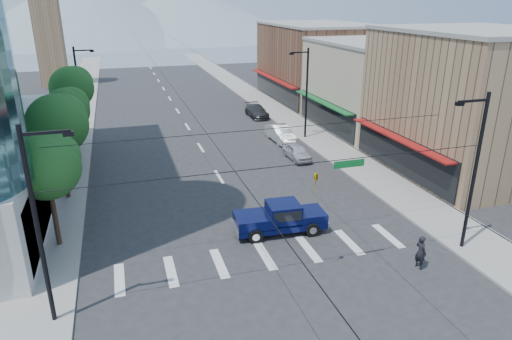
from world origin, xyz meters
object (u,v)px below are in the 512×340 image
object	(u,v)px
parked_car_far	(257,111)
pedestrian	(421,252)
parked_car_near	(297,152)
pickup_truck	(280,217)
parked_car_mid	(281,134)

from	to	relation	value
parked_car_far	pedestrian	bearing A→B (deg)	-92.48
pedestrian	parked_car_near	world-z (taller)	pedestrian
pickup_truck	parked_car_near	distance (m)	13.73
pedestrian	parked_car_mid	size ratio (longest dim) A/B	0.39
pickup_truck	parked_car_near	xyz separation A→B (m)	(6.09, 12.30, -0.32)
parked_car_near	parked_car_far	world-z (taller)	parked_car_far
parked_car_near	pedestrian	bearing A→B (deg)	-92.23
parked_car_near	parked_car_mid	distance (m)	5.56
parked_car_near	parked_car_far	xyz separation A→B (m)	(1.14, 15.90, 0.04)
pickup_truck	parked_car_far	xyz separation A→B (m)	(7.23, 28.20, -0.28)
pedestrian	parked_car_near	xyz separation A→B (m)	(0.35, 18.20, -0.27)
pedestrian	parked_car_near	bearing A→B (deg)	-8.97
pedestrian	parked_car_far	xyz separation A→B (m)	(1.50, 34.10, -0.23)
pedestrian	parked_car_near	size ratio (longest dim) A/B	0.48
pickup_truck	parked_car_near	world-z (taller)	pickup_truck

